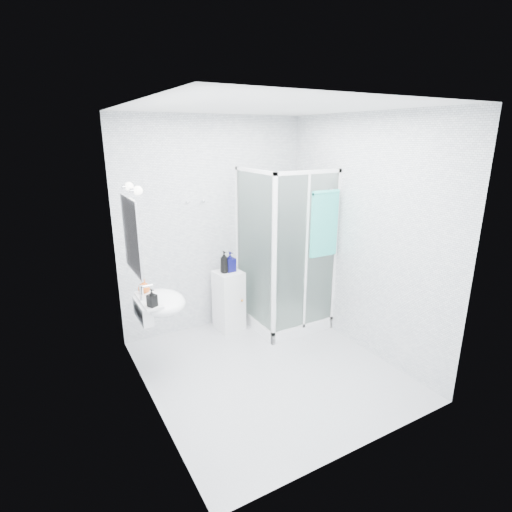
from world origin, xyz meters
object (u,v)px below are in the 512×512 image
wall_basin (159,303)px  soap_dispenser_black (152,298)px  shower_enclosure (282,294)px  storage_cabinet (229,300)px  hand_towel (324,222)px  shampoo_bottle_a (224,262)px  soap_dispenser_orange (144,286)px  shampoo_bottle_b (230,262)px

wall_basin → soap_dispenser_black: (-0.11, -0.19, 0.15)m
shower_enclosure → storage_cabinet: size_ratio=2.64×
shower_enclosure → hand_towel: 1.09m
shampoo_bottle_a → soap_dispenser_orange: bearing=-157.8°
shampoo_bottle_b → shower_enclosure: bearing=-27.3°
shower_enclosure → soap_dispenser_orange: size_ratio=13.32×
shampoo_bottle_b → soap_dispenser_orange: (-1.17, -0.45, 0.06)m
storage_cabinet → shower_enclosure: bearing=-31.4°
shower_enclosure → shampoo_bottle_a: size_ratio=7.40×
shampoo_bottle_b → soap_dispenser_orange: 1.25m
wall_basin → hand_towel: hand_towel is taller
storage_cabinet → hand_towel: 1.54m
storage_cabinet → shampoo_bottle_a: shampoo_bottle_a is taller
shampoo_bottle_a → soap_dispenser_orange: shampoo_bottle_a is taller
wall_basin → shampoo_bottle_a: bearing=31.4°
storage_cabinet → soap_dispenser_black: 1.51m
shampoo_bottle_b → wall_basin: bearing=-150.3°
shower_enclosure → shampoo_bottle_a: (-0.66, 0.29, 0.45)m
wall_basin → shower_enclosure: bearing=10.8°
soap_dispenser_black → shampoo_bottle_b: bearing=34.2°
storage_cabinet → shampoo_bottle_a: size_ratio=2.80×
soap_dispenser_black → shampoo_bottle_a: bearing=35.9°
wall_basin → shampoo_bottle_b: (1.08, 0.61, 0.09)m
storage_cabinet → soap_dispenser_orange: size_ratio=5.05×
wall_basin → storage_cabinet: bearing=30.1°
shower_enclosure → wall_basin: (-1.66, -0.32, 0.35)m
shower_enclosure → hand_towel: bearing=-54.2°
hand_towel → soap_dispenser_orange: (-2.03, 0.25, -0.48)m
soap_dispenser_orange → soap_dispenser_black: (-0.02, -0.35, 0.01)m
wall_basin → soap_dispenser_black: bearing=-119.3°
shampoo_bottle_a → shampoo_bottle_b: (0.08, 0.01, -0.01)m
shampoo_bottle_a → soap_dispenser_black: soap_dispenser_black is taller
shower_enclosure → storage_cabinet: shower_enclosure is taller
wall_basin → storage_cabinet: wall_basin is taller
shower_enclosure → wall_basin: bearing=-169.2°
hand_towel → shampoo_bottle_b: 1.23m
wall_basin → soap_dispenser_orange: 0.23m
shower_enclosure → soap_dispenser_black: (-1.76, -0.51, 0.50)m
wall_basin → shampoo_bottle_a: 1.17m
hand_towel → storage_cabinet: bearing=142.4°
storage_cabinet → shampoo_bottle_a: 0.52m
shampoo_bottle_a → shampoo_bottle_b: shampoo_bottle_a is taller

